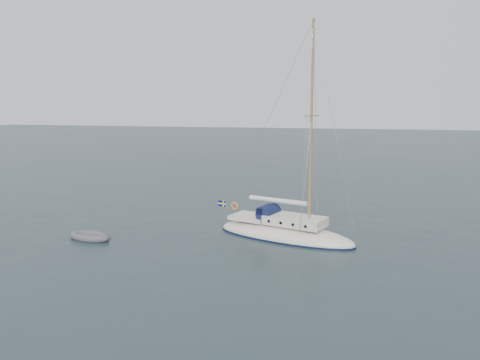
# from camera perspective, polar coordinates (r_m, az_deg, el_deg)

# --- Properties ---
(ground) EXTENTS (300.00, 300.00, 0.00)m
(ground) POSITION_cam_1_polar(r_m,az_deg,el_deg) (27.61, 0.02, -7.70)
(ground) COLOR black
(ground) RESTS_ON ground
(sailboat) EXTENTS (9.34, 2.80, 13.31)m
(sailboat) POSITION_cam_1_polar(r_m,az_deg,el_deg) (28.55, 5.49, -5.09)
(sailboat) COLOR silver
(sailboat) RESTS_ON ground
(dinghy) EXTENTS (2.88, 1.30, 0.41)m
(dinghy) POSITION_cam_1_polar(r_m,az_deg,el_deg) (29.74, -17.87, -6.56)
(dinghy) COLOR #545459
(dinghy) RESTS_ON ground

